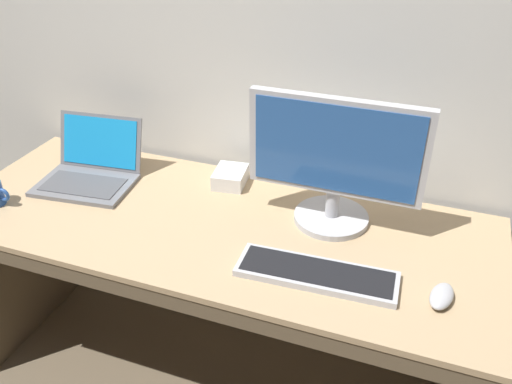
% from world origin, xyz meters
% --- Properties ---
extents(ground_plane, '(14.00, 14.00, 0.00)m').
position_xyz_m(ground_plane, '(0.00, 0.00, 0.00)').
color(ground_plane, brown).
extents(desk, '(1.81, 0.69, 0.74)m').
position_xyz_m(desk, '(0.00, -0.01, 0.51)').
color(desk, tan).
rests_on(desk, ground).
extents(laptop_space_gray, '(0.36, 0.33, 0.21)m').
position_xyz_m(laptop_space_gray, '(-0.53, 0.08, 0.78)').
color(laptop_space_gray, slate).
rests_on(laptop_space_gray, desk).
extents(external_monitor, '(0.54, 0.24, 0.43)m').
position_xyz_m(external_monitor, '(0.35, 0.12, 0.96)').
color(external_monitor, '#B7B7BC').
rests_on(external_monitor, desk).
extents(wired_keyboard, '(0.46, 0.16, 0.02)m').
position_xyz_m(wired_keyboard, '(0.38, -0.16, 0.75)').
color(wired_keyboard, '#BCBCC1').
rests_on(wired_keyboard, desk).
extents(computer_mouse, '(0.08, 0.12, 0.03)m').
position_xyz_m(computer_mouse, '(0.71, -0.14, 0.75)').
color(computer_mouse, '#B7B7BC').
rests_on(computer_mouse, desk).
extents(external_drive_box, '(0.13, 0.15, 0.06)m').
position_xyz_m(external_drive_box, '(-0.04, 0.24, 0.77)').
color(external_drive_box, silver).
rests_on(external_drive_box, desk).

